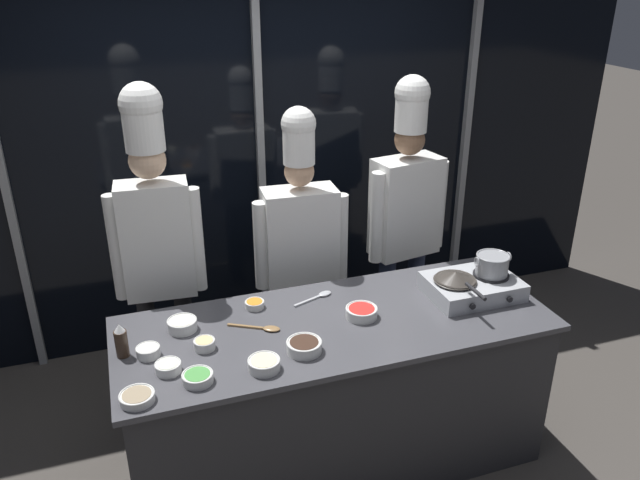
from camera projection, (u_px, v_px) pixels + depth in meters
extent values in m
plane|color=#47423D|center=(334.00, 456.00, 3.54)|extent=(24.00, 24.00, 0.00)
cube|color=black|center=(259.00, 153.00, 4.33)|extent=(5.70, 0.04, 2.70)
cube|color=gray|center=(4.00, 179.00, 3.81)|extent=(0.05, 0.05, 2.70)
cube|color=gray|center=(261.00, 155.00, 4.29)|extent=(0.05, 0.05, 2.70)
cube|color=gray|center=(466.00, 135.00, 4.77)|extent=(0.05, 0.05, 2.70)
cube|color=#2D2D30|center=(335.00, 395.00, 3.37)|extent=(2.15, 0.81, 0.86)
cube|color=#47474C|center=(336.00, 324.00, 3.18)|extent=(2.22, 0.85, 0.03)
cube|color=#B2B5BA|center=(472.00, 287.00, 3.42)|extent=(0.49, 0.36, 0.10)
cylinder|color=black|center=(455.00, 281.00, 3.36)|extent=(0.20, 0.20, 0.01)
cylinder|color=black|center=(473.00, 306.00, 3.22)|extent=(0.03, 0.01, 0.03)
cylinder|color=black|center=(491.00, 275.00, 3.43)|extent=(0.20, 0.20, 0.01)
cylinder|color=black|center=(510.00, 299.00, 3.29)|extent=(0.03, 0.01, 0.03)
cylinder|color=#38332D|center=(455.00, 279.00, 3.36)|extent=(0.22, 0.22, 0.01)
cone|color=#38332D|center=(455.00, 276.00, 3.35)|extent=(0.23, 0.23, 0.05)
cylinder|color=black|center=(476.00, 291.00, 3.17)|extent=(0.02, 0.18, 0.02)
cylinder|color=#93969B|center=(492.00, 265.00, 3.40)|extent=(0.17, 0.17, 0.11)
torus|color=#93969B|center=(493.00, 256.00, 3.38)|extent=(0.18, 0.18, 0.01)
torus|color=#93969B|center=(477.00, 262.00, 3.36)|extent=(0.01, 0.05, 0.05)
torus|color=#93969B|center=(509.00, 256.00, 3.42)|extent=(0.01, 0.05, 0.05)
cylinder|color=#332319|center=(122.00, 344.00, 2.88)|extent=(0.06, 0.06, 0.13)
cone|color=white|center=(119.00, 328.00, 2.84)|extent=(0.05, 0.05, 0.04)
cylinder|color=white|center=(361.00, 312.00, 3.21)|extent=(0.16, 0.16, 0.05)
torus|color=white|center=(361.00, 308.00, 3.20)|extent=(0.17, 0.17, 0.01)
cylinder|color=red|center=(361.00, 310.00, 3.21)|extent=(0.13, 0.13, 0.03)
cylinder|color=white|center=(255.00, 305.00, 3.30)|extent=(0.10, 0.10, 0.04)
torus|color=white|center=(254.00, 302.00, 3.29)|extent=(0.10, 0.10, 0.01)
cylinder|color=orange|center=(255.00, 303.00, 3.29)|extent=(0.08, 0.08, 0.02)
cylinder|color=white|center=(304.00, 347.00, 2.93)|extent=(0.17, 0.17, 0.05)
torus|color=white|center=(304.00, 342.00, 2.92)|extent=(0.17, 0.17, 0.01)
cylinder|color=#382319|center=(304.00, 344.00, 2.92)|extent=(0.14, 0.14, 0.03)
cylinder|color=white|center=(137.00, 398.00, 2.60)|extent=(0.15, 0.15, 0.03)
torus|color=white|center=(137.00, 394.00, 2.59)|extent=(0.15, 0.15, 0.01)
cylinder|color=#9E896B|center=(137.00, 396.00, 2.59)|extent=(0.12, 0.12, 0.02)
cylinder|color=white|center=(198.00, 378.00, 2.72)|extent=(0.14, 0.14, 0.04)
torus|color=white|center=(197.00, 374.00, 2.71)|extent=(0.14, 0.14, 0.01)
cylinder|color=#4C9E47|center=(198.00, 376.00, 2.71)|extent=(0.11, 0.11, 0.02)
cylinder|color=white|center=(205.00, 345.00, 2.95)|extent=(0.10, 0.10, 0.05)
torus|color=white|center=(204.00, 340.00, 2.94)|extent=(0.10, 0.10, 0.01)
cylinder|color=#E0C689|center=(204.00, 342.00, 2.94)|extent=(0.08, 0.08, 0.03)
cylinder|color=white|center=(168.00, 368.00, 2.78)|extent=(0.12, 0.12, 0.04)
torus|color=white|center=(168.00, 364.00, 2.77)|extent=(0.12, 0.12, 0.01)
cylinder|color=silver|center=(168.00, 365.00, 2.78)|extent=(0.10, 0.10, 0.02)
cylinder|color=white|center=(182.00, 325.00, 3.10)|extent=(0.15, 0.15, 0.05)
torus|color=white|center=(182.00, 320.00, 3.09)|extent=(0.15, 0.15, 0.01)
cylinder|color=silver|center=(182.00, 323.00, 3.09)|extent=(0.12, 0.12, 0.03)
cylinder|color=white|center=(264.00, 365.00, 2.80)|extent=(0.15, 0.15, 0.05)
torus|color=white|center=(264.00, 360.00, 2.79)|extent=(0.15, 0.15, 0.01)
cylinder|color=beige|center=(264.00, 362.00, 2.79)|extent=(0.12, 0.12, 0.03)
cylinder|color=white|center=(148.00, 352.00, 2.89)|extent=(0.11, 0.11, 0.05)
torus|color=white|center=(148.00, 348.00, 2.88)|extent=(0.11, 0.11, 0.01)
cylinder|color=white|center=(148.00, 350.00, 2.89)|extent=(0.09, 0.09, 0.03)
cube|color=#B2B5BA|center=(307.00, 301.00, 3.36)|extent=(0.16, 0.07, 0.01)
ellipsoid|color=#B2B5BA|center=(325.00, 294.00, 3.43)|extent=(0.09, 0.07, 0.02)
cube|color=olive|center=(245.00, 326.00, 3.13)|extent=(0.17, 0.10, 0.01)
ellipsoid|color=olive|center=(271.00, 329.00, 3.10)|extent=(0.10, 0.09, 0.02)
cylinder|color=#232326|center=(188.00, 349.00, 3.79)|extent=(0.10, 0.10, 0.82)
cylinder|color=#232326|center=(152.00, 354.00, 3.74)|extent=(0.10, 0.10, 0.82)
cube|color=white|center=(157.00, 240.00, 3.46)|extent=(0.40, 0.23, 0.67)
cylinder|color=white|center=(197.00, 240.00, 3.49)|extent=(0.08, 0.08, 0.61)
cylinder|color=white|center=(116.00, 248.00, 3.39)|extent=(0.08, 0.08, 0.61)
sphere|color=beige|center=(147.00, 161.00, 3.27)|extent=(0.20, 0.20, 0.20)
cylinder|color=white|center=(143.00, 128.00, 3.20)|extent=(0.21, 0.21, 0.25)
sphere|color=white|center=(141.00, 104.00, 3.15)|extent=(0.22, 0.22, 0.22)
cylinder|color=#232326|center=(319.00, 327.00, 4.10)|extent=(0.11, 0.11, 0.74)
cylinder|color=#232326|center=(283.00, 332.00, 4.04)|extent=(0.11, 0.11, 0.74)
cube|color=white|center=(300.00, 236.00, 3.79)|extent=(0.46, 0.26, 0.60)
cylinder|color=white|center=(341.00, 237.00, 3.83)|extent=(0.09, 0.09, 0.55)
cylinder|color=white|center=(261.00, 246.00, 3.71)|extent=(0.09, 0.09, 0.55)
sphere|color=tan|center=(299.00, 172.00, 3.62)|extent=(0.18, 0.18, 0.18)
cylinder|color=white|center=(299.00, 144.00, 3.56)|extent=(0.19, 0.19, 0.23)
sphere|color=white|center=(299.00, 124.00, 3.51)|extent=(0.20, 0.20, 0.20)
cylinder|color=#2D3856|center=(414.00, 300.00, 4.37)|extent=(0.11, 0.11, 0.80)
cylinder|color=#2D3856|center=(385.00, 308.00, 4.26)|extent=(0.11, 0.11, 0.80)
cube|color=white|center=(406.00, 207.00, 4.02)|extent=(0.47, 0.29, 0.65)
cylinder|color=white|center=(439.00, 205.00, 4.11)|extent=(0.09, 0.09, 0.59)
cylinder|color=white|center=(377.00, 218.00, 3.89)|extent=(0.09, 0.09, 0.59)
sphere|color=brown|center=(410.00, 140.00, 3.84)|extent=(0.19, 0.19, 0.19)
cylinder|color=white|center=(411.00, 112.00, 3.77)|extent=(0.20, 0.20, 0.24)
sphere|color=white|center=(413.00, 93.00, 3.72)|extent=(0.22, 0.22, 0.22)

